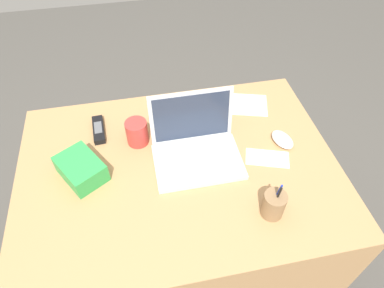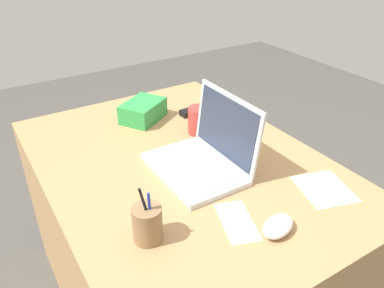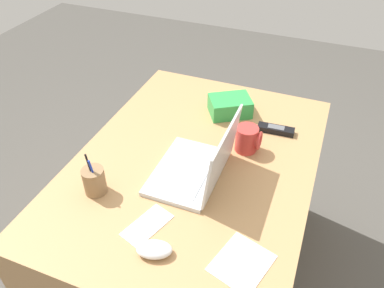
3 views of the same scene
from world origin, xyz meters
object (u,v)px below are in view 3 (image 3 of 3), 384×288
(computer_mouse, at_px, (154,249))
(coffee_mug_white, at_px, (247,139))
(snack_bag, at_px, (230,106))
(pen_holder, at_px, (94,181))
(laptop, at_px, (198,166))
(cordless_phone, at_px, (276,129))

(computer_mouse, xyz_separation_m, coffee_mug_white, (-0.57, 0.13, 0.03))
(snack_bag, bearing_deg, pen_holder, -24.61)
(laptop, xyz_separation_m, snack_bag, (-0.43, -0.01, -0.01))
(computer_mouse, distance_m, coffee_mug_white, 0.58)
(pen_holder, bearing_deg, coffee_mug_white, 134.16)
(coffee_mug_white, distance_m, pen_holder, 0.59)
(laptop, distance_m, computer_mouse, 0.36)
(coffee_mug_white, relative_size, cordless_phone, 0.67)
(pen_holder, height_order, snack_bag, pen_holder)
(cordless_phone, bearing_deg, laptop, -29.04)
(laptop, height_order, cordless_phone, laptop)
(computer_mouse, bearing_deg, coffee_mug_white, 149.46)
(computer_mouse, height_order, pen_holder, pen_holder)
(coffee_mug_white, bearing_deg, snack_bag, -147.87)
(computer_mouse, bearing_deg, snack_bag, 162.71)
(cordless_phone, bearing_deg, pen_holder, -41.78)
(pen_holder, distance_m, snack_bag, 0.69)
(laptop, relative_size, computer_mouse, 3.07)
(cordless_phone, distance_m, pen_holder, 0.76)
(laptop, bearing_deg, snack_bag, -178.07)
(laptop, height_order, pen_holder, laptop)
(coffee_mug_white, xyz_separation_m, cordless_phone, (-0.16, 0.08, -0.04))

